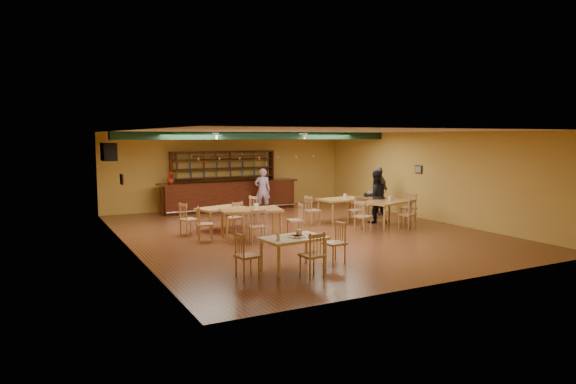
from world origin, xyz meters
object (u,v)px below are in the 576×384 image
bar_counter (230,196)px  dining_table_d (387,214)px  dining_table_b (342,210)px  dining_table_c (251,224)px  near_table (293,254)px  patron_right_a (375,197)px  dining_table_a (221,219)px  patron_bar (263,190)px

bar_counter → dining_table_d: size_ratio=3.37×
dining_table_b → dining_table_c: dining_table_c is taller
dining_table_b → near_table: size_ratio=1.15×
patron_right_a → dining_table_a: bearing=1.6°
bar_counter → dining_table_a: bearing=-114.9°
bar_counter → near_table: size_ratio=4.09×
bar_counter → dining_table_d: bar_counter is taller
dining_table_a → dining_table_b: size_ratio=0.91×
dining_table_c → dining_table_d: dining_table_c is taller
dining_table_d → patron_bar: 5.23m
dining_table_a → dining_table_b: 4.21m
dining_table_c → bar_counter: bearing=86.9°
dining_table_a → dining_table_c: (0.32, -1.61, 0.07)m
patron_bar → bar_counter: bearing=-19.5°
bar_counter → dining_table_a: 4.12m
near_table → patron_bar: size_ratio=0.81×
dining_table_d → near_table: 6.16m
dining_table_d → patron_right_a: patron_right_a is taller
near_table → dining_table_a: bearing=81.4°
dining_table_c → patron_bar: patron_bar is taller
dining_table_a → dining_table_b: dining_table_b is taller
dining_table_a → dining_table_d: (4.92, -1.84, 0.06)m
bar_counter → near_table: (-1.97, -8.92, -0.21)m
dining_table_a → patron_right_a: (5.00, -1.12, 0.52)m
bar_counter → near_table: bar_counter is taller
dining_table_b → dining_table_d: 1.68m
patron_bar → dining_table_b: bearing=134.0°
bar_counter → patron_bar: bearing=-39.2°
near_table → patron_right_a: size_ratio=0.77×
dining_table_a → patron_bar: patron_bar is taller
dining_table_d → near_table: (-5.16, -3.36, -0.05)m
bar_counter → dining_table_a: size_ratio=3.92×
dining_table_a → dining_table_d: bearing=-37.1°
dining_table_b → near_table: 6.59m
patron_right_a → bar_counter: bearing=-41.7°
dining_table_c → dining_table_d: size_ratio=1.02×
dining_table_c → near_table: bearing=-87.3°
near_table → patron_bar: patron_bar is taller
patron_right_a → dining_table_c: bearing=20.3°
dining_table_b → patron_bar: bearing=107.8°
dining_table_b → dining_table_d: (0.72, -1.52, 0.02)m
dining_table_b → near_table: dining_table_b is taller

